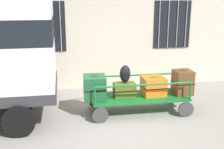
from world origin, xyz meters
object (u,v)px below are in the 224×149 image
Objects in this scene: suitcase_midright_bottom at (183,82)px; backpack at (125,74)px; suitcase_midleft_bottom at (124,90)px; luggage_cart at (139,99)px; suitcase_center_bottom at (153,86)px; suitcase_left_bottom at (95,88)px.

backpack reaches higher than suitcase_midright_bottom.
suitcase_midleft_bottom is at bearing 178.20° from suitcase_midright_bottom.
suitcase_midright_bottom is at bearing -1.52° from luggage_cart.
suitcase_center_bottom is 0.93× the size of suitcase_midright_bottom.
suitcase_midleft_bottom is 0.76m from suitcase_center_bottom.
suitcase_left_bottom is at bearing -174.29° from backpack.
backpack reaches higher than suitcase_center_bottom.
suitcase_midleft_bottom reaches higher than luggage_cart.
backpack is at bearing 177.38° from suitcase_midright_bottom.
suitcase_midleft_bottom is at bearing -129.52° from backpack.
backpack reaches higher than suitcase_midleft_bottom.
suitcase_midleft_bottom is 0.41m from backpack.
backpack is (0.78, 0.08, 0.29)m from suitcase_left_bottom.
suitcase_midright_bottom is (1.52, -0.05, 0.13)m from suitcase_midleft_bottom.
suitcase_midleft_bottom is at bearing 4.28° from suitcase_left_bottom.
suitcase_midright_bottom is at bearing -2.62° from backpack.
suitcase_left_bottom is 1.42× the size of backpack.
suitcase_midleft_bottom is (-0.38, 0.02, 0.26)m from luggage_cart.
backpack is (0.02, 0.02, 0.41)m from suitcase_midleft_bottom.
suitcase_midright_bottom is at bearing -1.80° from suitcase_midleft_bottom.
suitcase_midright_bottom is 1.44× the size of backpack.
suitcase_center_bottom is at bearing 174.77° from suitcase_midright_bottom.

